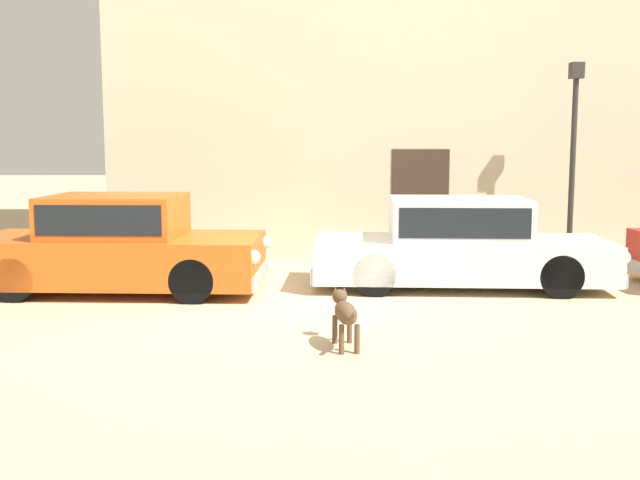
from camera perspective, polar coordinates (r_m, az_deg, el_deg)
ground_plane at (r=10.38m, az=-1.57°, el=-5.08°), size 80.00×80.00×0.00m
parked_sedan_nearest at (r=11.75m, az=-14.97°, el=-0.31°), size 4.47×2.09×1.45m
parked_sedan_second at (r=11.86m, az=10.49°, el=-0.26°), size 4.73×2.02×1.39m
apartment_block at (r=18.19m, az=14.55°, el=15.40°), size 17.06×5.95×9.67m
stray_dog_spotted at (r=8.33m, az=1.89°, el=-5.48°), size 0.30×1.07×0.61m
street_lamp at (r=14.29m, az=18.59°, el=7.43°), size 0.22×0.22×3.63m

